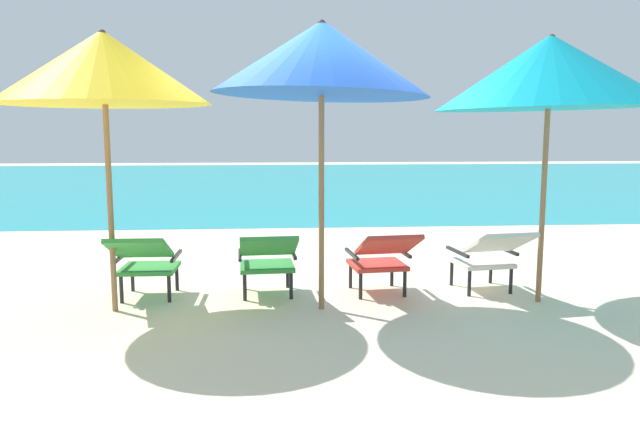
% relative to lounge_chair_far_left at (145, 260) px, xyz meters
% --- Properties ---
extents(ground_plane, '(40.00, 40.00, 0.00)m').
position_rel_lounge_chair_far_left_xyz_m(ground_plane, '(1.68, 4.19, -0.40)').
color(ground_plane, beige).
extents(ocean_band, '(40.00, 18.00, 0.01)m').
position_rel_lounge_chair_far_left_xyz_m(ocean_band, '(1.68, 13.16, -0.40)').
color(ocean_band, teal).
rests_on(ocean_band, ground_plane).
extents(lounge_chair_far_left, '(0.55, 0.88, 0.68)m').
position_rel_lounge_chair_far_left_xyz_m(lounge_chair_far_left, '(0.00, 0.00, 0.00)').
color(lounge_chair_far_left, '#338E3D').
rests_on(lounge_chair_far_left, ground_plane).
extents(lounge_chair_near_left, '(0.59, 0.91, 0.68)m').
position_rel_lounge_chair_far_left_xyz_m(lounge_chair_near_left, '(1.14, 0.01, 0.00)').
color(lounge_chair_near_left, '#338E3D').
rests_on(lounge_chair_near_left, ground_plane).
extents(lounge_chair_near_right, '(0.63, 0.93, 0.68)m').
position_rel_lounge_chair_far_left_xyz_m(lounge_chair_near_right, '(2.24, -0.01, 0.00)').
color(lounge_chair_near_right, red).
rests_on(lounge_chair_near_right, ground_plane).
extents(lounge_chair_far_right, '(0.64, 0.93, 0.68)m').
position_rel_lounge_chair_far_left_xyz_m(lounge_chair_far_right, '(3.31, 0.02, 0.00)').
color(lounge_chair_far_right, silver).
rests_on(lounge_chair_far_right, ground_plane).
extents(beach_umbrella_left, '(2.54, 2.54, 2.45)m').
position_rel_lounge_chair_far_left_xyz_m(beach_umbrella_left, '(-0.22, -0.28, 1.72)').
color(beach_umbrella_left, olive).
rests_on(beach_umbrella_left, ground_plane).
extents(beach_umbrella_center, '(2.51, 2.50, 2.56)m').
position_rel_lounge_chair_far_left_xyz_m(beach_umbrella_center, '(1.63, -0.35, 1.81)').
color(beach_umbrella_center, olive).
rests_on(beach_umbrella_center, ground_plane).
extents(beach_umbrella_right, '(2.14, 2.13, 2.47)m').
position_rel_lounge_chair_far_left_xyz_m(beach_umbrella_right, '(3.69, -0.26, 1.72)').
color(beach_umbrella_right, olive).
rests_on(beach_umbrella_right, ground_plane).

